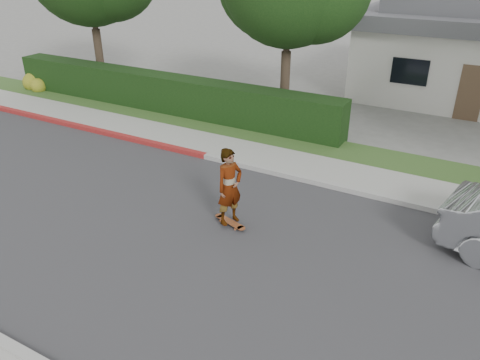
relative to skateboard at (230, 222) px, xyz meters
The scene contains 10 objects.
ground 3.80m from the skateboard, 163.67° to the right, with size 120.00×120.00×0.00m, color slate.
road 3.80m from the skateboard, 163.67° to the right, with size 60.00×8.00×0.01m, color #2D2D30.
curb_far 4.74m from the skateboard, 140.28° to the left, with size 60.00×0.20×0.15m, color #9E9E99.
curb_red_section 9.16m from the skateboard, 160.69° to the left, with size 12.00×0.21×0.15m, color maroon.
sidewalk_far 5.36m from the skateboard, 132.86° to the left, with size 60.00×1.60×0.12m, color gray.
planting_strip 6.63m from the skateboard, 123.41° to the left, with size 60.00×1.60×0.10m, color #2D4C1E.
hedge 9.07m from the skateboard, 137.32° to the left, with size 15.00×1.00×1.50m, color black.
flowering_shrub 14.79m from the skateboard, 157.46° to the left, with size 1.40×1.00×0.90m.
skateboard is the anchor object (origin of this frame).
skateboarder 0.96m from the skateboard, ahead, with size 0.69×0.45×1.89m, color white.
Camera 1 is at (8.51, -7.22, 6.09)m, focal length 35.00 mm.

